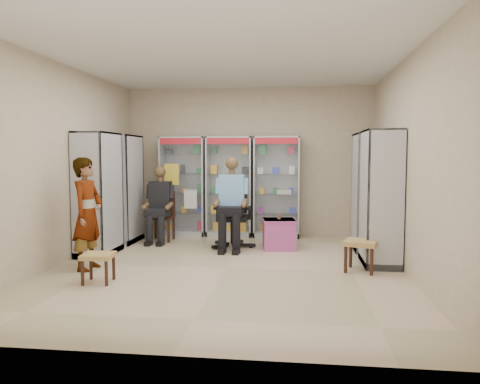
# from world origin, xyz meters

# --- Properties ---
(floor) EXTENTS (6.00, 6.00, 0.00)m
(floor) POSITION_xyz_m (0.00, 0.00, 0.00)
(floor) COLOR tan
(floor) RESTS_ON ground
(room_shell) EXTENTS (5.02, 6.02, 3.01)m
(room_shell) POSITION_xyz_m (0.00, 0.00, 1.97)
(room_shell) COLOR #C3AE91
(room_shell) RESTS_ON ground
(cabinet_back_left) EXTENTS (0.90, 0.50, 2.00)m
(cabinet_back_left) POSITION_xyz_m (-1.30, 2.73, 1.00)
(cabinet_back_left) COLOR #A6A7AD
(cabinet_back_left) RESTS_ON floor
(cabinet_back_mid) EXTENTS (0.90, 0.50, 2.00)m
(cabinet_back_mid) POSITION_xyz_m (-0.35, 2.73, 1.00)
(cabinet_back_mid) COLOR #ADAFB5
(cabinet_back_mid) RESTS_ON floor
(cabinet_back_right) EXTENTS (0.90, 0.50, 2.00)m
(cabinet_back_right) POSITION_xyz_m (0.60, 2.73, 1.00)
(cabinet_back_right) COLOR #B7BABF
(cabinet_back_right) RESTS_ON floor
(cabinet_right_far) EXTENTS (0.90, 0.50, 2.00)m
(cabinet_right_far) POSITION_xyz_m (2.23, 1.60, 1.00)
(cabinet_right_far) COLOR #B0B4B8
(cabinet_right_far) RESTS_ON floor
(cabinet_right_near) EXTENTS (0.90, 0.50, 2.00)m
(cabinet_right_near) POSITION_xyz_m (2.23, 0.50, 1.00)
(cabinet_right_near) COLOR #AAACB1
(cabinet_right_near) RESTS_ON floor
(cabinet_left_far) EXTENTS (0.90, 0.50, 2.00)m
(cabinet_left_far) POSITION_xyz_m (-2.23, 1.80, 1.00)
(cabinet_left_far) COLOR #A0A2A6
(cabinet_left_far) RESTS_ON floor
(cabinet_left_near) EXTENTS (0.90, 0.50, 2.00)m
(cabinet_left_near) POSITION_xyz_m (-2.23, 0.70, 1.00)
(cabinet_left_near) COLOR #BABEC2
(cabinet_left_near) RESTS_ON floor
(wooden_chair) EXTENTS (0.42, 0.42, 0.94)m
(wooden_chair) POSITION_xyz_m (-1.55, 2.00, 0.47)
(wooden_chair) COLOR black
(wooden_chair) RESTS_ON floor
(seated_customer) EXTENTS (0.44, 0.60, 1.34)m
(seated_customer) POSITION_xyz_m (-1.55, 1.95, 0.67)
(seated_customer) COLOR black
(seated_customer) RESTS_ON floor
(office_chair) EXTENTS (0.66, 0.66, 1.18)m
(office_chair) POSITION_xyz_m (-0.12, 1.50, 0.59)
(office_chair) COLOR black
(office_chair) RESTS_ON floor
(seated_shopkeeper) EXTENTS (0.51, 0.70, 1.50)m
(seated_shopkeeper) POSITION_xyz_m (-0.12, 1.45, 0.75)
(seated_shopkeeper) COLOR #6EAFD9
(seated_shopkeeper) RESTS_ON floor
(pink_trunk) EXTENTS (0.61, 0.59, 0.52)m
(pink_trunk) POSITION_xyz_m (0.70, 1.49, 0.26)
(pink_trunk) COLOR #A64277
(pink_trunk) RESTS_ON floor
(tea_glass) EXTENTS (0.07, 0.07, 0.10)m
(tea_glass) POSITION_xyz_m (0.69, 1.53, 0.57)
(tea_glass) COLOR #572207
(tea_glass) RESTS_ON pink_trunk
(woven_stool_a) EXTENTS (0.55, 0.55, 0.44)m
(woven_stool_a) POSITION_xyz_m (1.90, 0.04, 0.22)
(woven_stool_a) COLOR olive
(woven_stool_a) RESTS_ON floor
(woven_stool_b) EXTENTS (0.41, 0.41, 0.38)m
(woven_stool_b) POSITION_xyz_m (-1.51, -0.97, 0.19)
(woven_stool_b) COLOR #B17F4A
(woven_stool_b) RESTS_ON floor
(standing_man) EXTENTS (0.44, 0.62, 1.60)m
(standing_man) POSITION_xyz_m (-1.95, -0.31, 0.80)
(standing_man) COLOR gray
(standing_man) RESTS_ON floor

